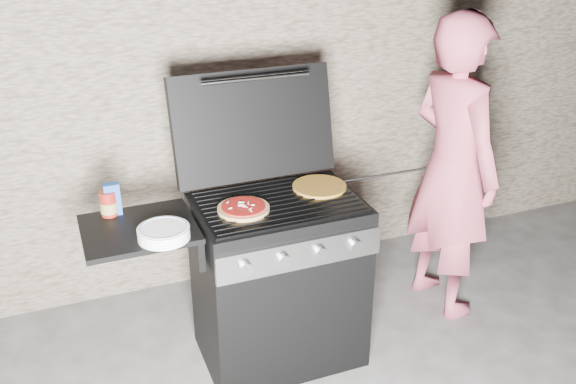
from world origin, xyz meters
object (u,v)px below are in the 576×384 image
object	(u,v)px
pizza_topped	(243,208)
sauce_jar	(108,203)
gas_grill	(232,291)
person	(453,168)

from	to	relation	value
pizza_topped	sauce_jar	distance (m)	0.62
gas_grill	pizza_topped	bearing A→B (deg)	-29.03
sauce_jar	person	xyz separation A→B (m)	(1.85, -0.05, -0.09)
sauce_jar	gas_grill	bearing A→B (deg)	-17.40
pizza_topped	sauce_jar	size ratio (longest dim) A/B	2.03
pizza_topped	sauce_jar	xyz separation A→B (m)	(-0.59, 0.20, 0.04)
gas_grill	person	distance (m)	1.39
gas_grill	pizza_topped	size ratio (longest dim) A/B	5.48
gas_grill	pizza_topped	distance (m)	0.47
gas_grill	pizza_topped	world-z (taller)	pizza_topped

